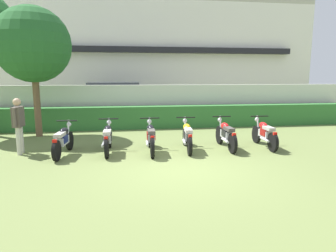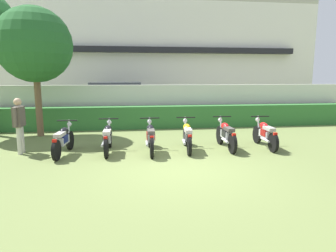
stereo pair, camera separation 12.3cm
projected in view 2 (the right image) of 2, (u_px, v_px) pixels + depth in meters
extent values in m
plane|color=olive|center=(180.00, 169.00, 7.21)|extent=(60.00, 60.00, 0.00)
cube|color=white|center=(144.00, 58.00, 22.13)|extent=(23.46, 6.00, 7.04)
cube|color=black|center=(146.00, 50.00, 18.89)|extent=(19.70, 0.50, 0.36)
cube|color=#B2AD9E|center=(143.00, 6.00, 21.52)|extent=(23.46, 6.00, 0.30)
cube|color=silver|center=(155.00, 105.00, 13.52)|extent=(22.28, 0.30, 1.83)
cube|color=#337033|center=(156.00, 117.00, 12.91)|extent=(17.83, 0.70, 0.95)
cube|color=navy|center=(119.00, 103.00, 16.38)|extent=(4.61, 2.13, 1.00)
cube|color=#2D333D|center=(115.00, 88.00, 16.20)|extent=(2.80, 1.87, 0.65)
cylinder|color=black|center=(145.00, 108.00, 17.64)|extent=(0.69, 0.26, 0.68)
cylinder|color=black|center=(149.00, 112.00, 15.85)|extent=(0.69, 0.26, 0.68)
cylinder|color=black|center=(91.00, 109.00, 17.04)|extent=(0.69, 0.26, 0.68)
cylinder|color=black|center=(89.00, 113.00, 15.25)|extent=(0.69, 0.26, 0.68)
cylinder|color=brown|center=(39.00, 104.00, 11.02)|extent=(0.24, 0.24, 2.39)
sphere|color=#235B28|center=(34.00, 45.00, 10.66)|extent=(2.69, 2.69, 2.69)
cylinder|color=black|center=(70.00, 140.00, 9.11)|extent=(0.15, 0.57, 0.56)
cylinder|color=black|center=(56.00, 150.00, 7.88)|extent=(0.15, 0.57, 0.56)
cube|color=silver|center=(63.00, 140.00, 8.42)|extent=(0.26, 0.62, 0.22)
ellipsoid|color=black|center=(64.00, 131.00, 8.55)|extent=(0.26, 0.46, 0.22)
cube|color=#B2ADA3|center=(60.00, 135.00, 8.16)|extent=(0.25, 0.54, 0.10)
cube|color=red|center=(54.00, 141.00, 7.73)|extent=(0.11, 0.09, 0.08)
cylinder|color=silver|center=(69.00, 131.00, 8.97)|extent=(0.07, 0.23, 0.65)
cylinder|color=black|center=(67.00, 121.00, 8.83)|extent=(0.60, 0.10, 0.04)
sphere|color=silver|center=(69.00, 124.00, 9.05)|extent=(0.14, 0.14, 0.14)
cylinder|color=silver|center=(56.00, 147.00, 8.19)|extent=(0.12, 0.55, 0.07)
cube|color=navy|center=(62.00, 139.00, 8.36)|extent=(0.27, 0.38, 0.20)
cylinder|color=black|center=(110.00, 138.00, 9.36)|extent=(0.10, 0.60, 0.60)
cylinder|color=black|center=(106.00, 147.00, 8.14)|extent=(0.10, 0.60, 0.60)
cube|color=silver|center=(108.00, 138.00, 8.67)|extent=(0.21, 0.60, 0.22)
ellipsoid|color=black|center=(108.00, 129.00, 8.80)|extent=(0.23, 0.44, 0.22)
cube|color=beige|center=(107.00, 132.00, 8.41)|extent=(0.21, 0.52, 0.10)
cube|color=red|center=(106.00, 138.00, 8.00)|extent=(0.10, 0.08, 0.08)
cylinder|color=silver|center=(109.00, 129.00, 9.21)|extent=(0.05, 0.23, 0.65)
cylinder|color=black|center=(109.00, 119.00, 9.07)|extent=(0.60, 0.05, 0.04)
sphere|color=silver|center=(109.00, 122.00, 9.29)|extent=(0.14, 0.14, 0.14)
cylinder|color=silver|center=(103.00, 144.00, 8.44)|extent=(0.08, 0.55, 0.07)
cube|color=black|center=(108.00, 136.00, 8.62)|extent=(0.25, 0.36, 0.20)
cylinder|color=black|center=(150.00, 137.00, 9.42)|extent=(0.11, 0.63, 0.62)
cylinder|color=black|center=(152.00, 147.00, 8.16)|extent=(0.11, 0.63, 0.62)
cube|color=silver|center=(151.00, 137.00, 8.71)|extent=(0.22, 0.61, 0.22)
ellipsoid|color=black|center=(150.00, 128.00, 8.84)|extent=(0.23, 0.45, 0.22)
cube|color=#4C4742|center=(151.00, 131.00, 8.45)|extent=(0.21, 0.53, 0.10)
cube|color=red|center=(152.00, 137.00, 8.01)|extent=(0.10, 0.08, 0.08)
cylinder|color=silver|center=(150.00, 128.00, 9.28)|extent=(0.06, 0.23, 0.65)
cylinder|color=black|center=(150.00, 118.00, 9.14)|extent=(0.60, 0.05, 0.04)
sphere|color=silver|center=(149.00, 122.00, 9.35)|extent=(0.14, 0.14, 0.14)
cylinder|color=silver|center=(147.00, 143.00, 8.48)|extent=(0.09, 0.55, 0.07)
cube|color=#A51414|center=(151.00, 136.00, 8.66)|extent=(0.25, 0.37, 0.20)
cylinder|color=black|center=(185.00, 136.00, 9.67)|extent=(0.15, 0.60, 0.59)
cylinder|color=black|center=(189.00, 145.00, 8.41)|extent=(0.15, 0.60, 0.59)
cube|color=silver|center=(187.00, 136.00, 8.97)|extent=(0.26, 0.62, 0.22)
ellipsoid|color=yellow|center=(187.00, 127.00, 9.10)|extent=(0.26, 0.46, 0.22)
cube|color=beige|center=(188.00, 130.00, 8.71)|extent=(0.25, 0.54, 0.10)
cube|color=red|center=(190.00, 136.00, 8.26)|extent=(0.11, 0.09, 0.08)
cylinder|color=silver|center=(185.00, 127.00, 9.53)|extent=(0.07, 0.23, 0.65)
cylinder|color=black|center=(186.00, 117.00, 9.39)|extent=(0.60, 0.09, 0.04)
sphere|color=silver|center=(185.00, 121.00, 9.61)|extent=(0.14, 0.14, 0.14)
cylinder|color=silver|center=(184.00, 142.00, 8.74)|extent=(0.12, 0.55, 0.07)
cube|color=black|center=(187.00, 134.00, 8.91)|extent=(0.27, 0.38, 0.20)
cylinder|color=black|center=(220.00, 135.00, 9.83)|extent=(0.10, 0.60, 0.60)
cylinder|color=black|center=(232.00, 144.00, 8.59)|extent=(0.10, 0.60, 0.60)
cube|color=silver|center=(226.00, 135.00, 9.13)|extent=(0.21, 0.60, 0.22)
ellipsoid|color=red|center=(225.00, 126.00, 9.26)|extent=(0.23, 0.44, 0.22)
cube|color=#4C4742|center=(229.00, 129.00, 8.87)|extent=(0.21, 0.52, 0.10)
cube|color=red|center=(234.00, 135.00, 8.44)|extent=(0.10, 0.08, 0.08)
cylinder|color=silver|center=(221.00, 126.00, 9.68)|extent=(0.05, 0.23, 0.65)
cylinder|color=black|center=(222.00, 117.00, 9.54)|extent=(0.60, 0.05, 0.04)
sphere|color=silver|center=(220.00, 120.00, 9.76)|extent=(0.14, 0.14, 0.14)
cylinder|color=silver|center=(225.00, 141.00, 8.90)|extent=(0.08, 0.55, 0.07)
cube|color=black|center=(227.00, 133.00, 9.08)|extent=(0.25, 0.36, 0.20)
cylinder|color=black|center=(257.00, 135.00, 9.96)|extent=(0.11, 0.59, 0.58)
cylinder|color=black|center=(273.00, 143.00, 8.75)|extent=(0.11, 0.59, 0.58)
cube|color=silver|center=(266.00, 134.00, 9.28)|extent=(0.22, 0.61, 0.22)
ellipsoid|color=red|center=(264.00, 126.00, 9.41)|extent=(0.24, 0.45, 0.22)
cube|color=#B2ADA3|center=(269.00, 129.00, 9.02)|extent=(0.22, 0.53, 0.10)
cube|color=red|center=(275.00, 134.00, 8.61)|extent=(0.10, 0.08, 0.08)
cylinder|color=silver|center=(259.00, 126.00, 9.82)|extent=(0.06, 0.23, 0.65)
cylinder|color=black|center=(260.00, 116.00, 9.68)|extent=(0.60, 0.06, 0.04)
sphere|color=silver|center=(258.00, 120.00, 9.89)|extent=(0.14, 0.14, 0.14)
cylinder|color=silver|center=(265.00, 140.00, 9.05)|extent=(0.09, 0.55, 0.07)
cube|color=#A51414|center=(266.00, 133.00, 9.22)|extent=(0.25, 0.37, 0.20)
cylinder|color=beige|center=(22.00, 139.00, 8.72)|extent=(0.13, 0.13, 0.80)
cylinder|color=beige|center=(19.00, 141.00, 8.52)|extent=(0.13, 0.13, 0.80)
cube|color=brown|center=(19.00, 117.00, 8.51)|extent=(0.22, 0.47, 0.57)
cylinder|color=brown|center=(22.00, 115.00, 8.78)|extent=(0.09, 0.09, 0.54)
cylinder|color=brown|center=(15.00, 117.00, 8.23)|extent=(0.09, 0.09, 0.54)
sphere|color=tan|center=(17.00, 102.00, 8.44)|extent=(0.22, 0.22, 0.22)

